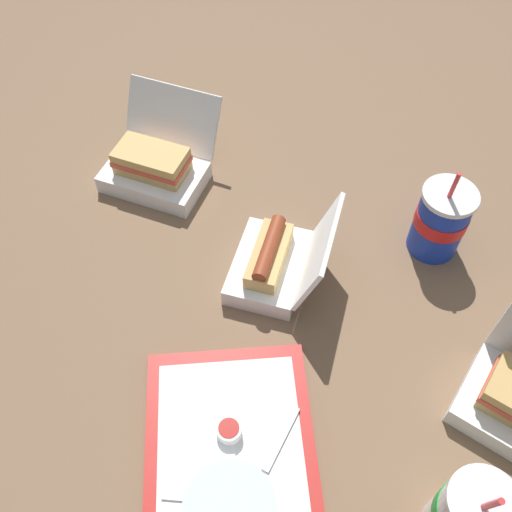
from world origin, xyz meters
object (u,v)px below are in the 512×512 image
Objects in this scene: ketchup_cup at (229,430)px; plastic_fork at (281,438)px; clamshell_sandwich_corner at (156,165)px; food_tray at (231,461)px; clamshell_hotdog_left at (275,262)px; soda_cup_corner at (441,220)px.

ketchup_cup is 0.08m from plastic_fork.
plastic_fork is at bearing 10.45° from clamshell_sandwich_corner.
clamshell_hotdog_left is at bearing 155.03° from food_tray.
soda_cup_corner reaches higher than clamshell_sandwich_corner.
clamshell_sandwich_corner is at bearing -177.25° from food_tray.
clamshell_sandwich_corner is (-0.29, -0.18, 0.00)m from clamshell_hotdog_left.
soda_cup_corner reaches higher than plastic_fork.
clamshell_sandwich_corner reaches higher than ketchup_cup.
soda_cup_corner is at bearing 89.32° from clamshell_hotdog_left.
clamshell_hotdog_left is 0.85× the size of clamshell_sandwich_corner.
food_tray is at bearing -24.97° from clamshell_hotdog_left.
plastic_fork is at bearing 70.66° from ketchup_cup.
ketchup_cup is at bearing 3.52° from clamshell_sandwich_corner.
food_tray is 0.05m from ketchup_cup.
food_tray is 0.57m from soda_cup_corner.
food_tray is at bearing -39.50° from plastic_fork.
food_tray is 1.67× the size of clamshell_hotdog_left.
plastic_fork is 0.53× the size of soda_cup_corner.
plastic_fork is 0.32m from clamshell_hotdog_left.
soda_cup_corner reaches higher than ketchup_cup.
soda_cup_corner reaches higher than food_tray.
soda_cup_corner is (-0.30, 0.38, 0.06)m from plastic_fork.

